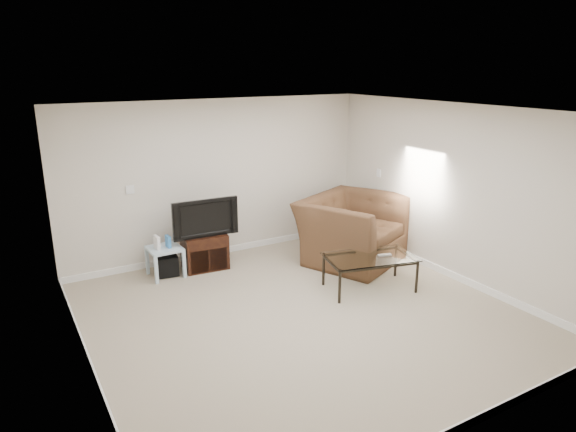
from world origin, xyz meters
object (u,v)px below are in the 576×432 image
subwoofer (167,265)px  side_table (165,262)px  tv_stand (205,251)px  television (203,217)px  recliner (353,219)px  coffee_table (369,273)px

subwoofer → side_table: bearing=-144.4°
tv_stand → side_table: tv_stand is taller
television → recliner: 2.31m
side_table → coffee_table: bearing=-39.1°
side_table → recliner: size_ratio=0.30×
tv_stand → side_table: (-0.61, 0.00, -0.05)m
tv_stand → subwoofer: bearing=-177.1°
recliner → coffee_table: size_ratio=1.28×
subwoofer → television: bearing=-4.5°
tv_stand → coffee_table: (1.68, -1.86, -0.03)m
recliner → coffee_table: recliner is taller
subwoofer → recliner: bearing=-17.6°
side_table → coffee_table: (2.29, -1.86, 0.02)m
recliner → subwoofer: bearing=138.4°
television → subwoofer: size_ratio=3.13×
tv_stand → television: bearing=-90.0°
subwoofer → coffee_table: bearing=-39.7°
tv_stand → television: television is taller
recliner → television: bearing=135.1°
recliner → tv_stand: bearing=134.5°
side_table → subwoofer: bearing=35.6°
side_table → coffee_table: coffee_table is taller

